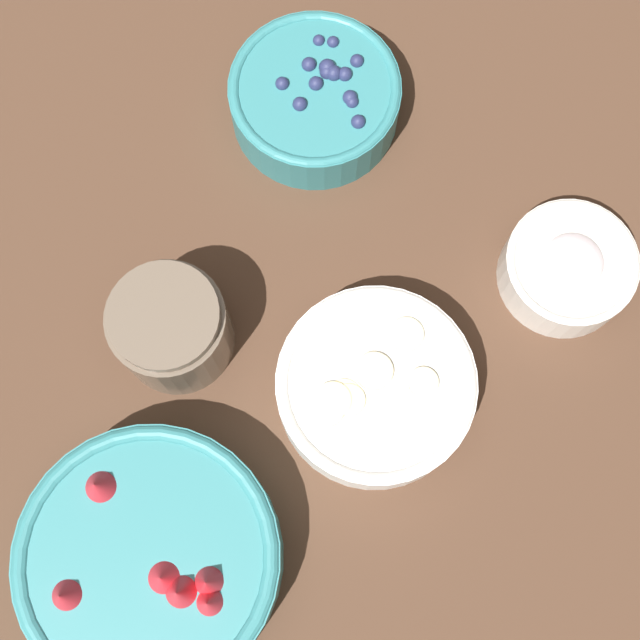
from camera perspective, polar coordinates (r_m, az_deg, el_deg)
name	(u,v)px	position (r m, az deg, el deg)	size (l,w,h in m)	color
ground_plane	(280,307)	(0.80, -2.57, 0.82)	(4.00, 4.00, 0.00)	#4C3323
bowl_strawberries	(151,560)	(0.75, -10.78, -14.83)	(0.21, 0.21, 0.09)	teal
bowl_blueberries	(315,98)	(0.85, -0.32, 14.05)	(0.16, 0.16, 0.06)	teal
bowl_bananas	(375,387)	(0.76, 3.55, -4.30)	(0.17, 0.17, 0.05)	white
bowl_cream	(569,272)	(0.81, 15.66, 2.98)	(0.12, 0.12, 0.06)	silver
jar_chocolate	(172,329)	(0.77, -9.45, -0.57)	(0.10, 0.10, 0.09)	brown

